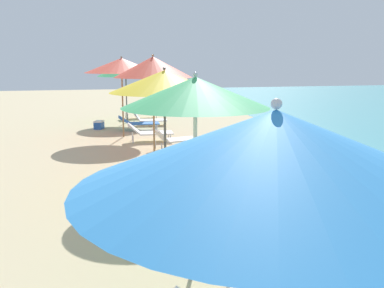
% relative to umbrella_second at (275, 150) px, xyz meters
% --- Properties ---
extents(umbrella_second, '(2.18, 2.18, 2.40)m').
position_rel_umbrella_second_xyz_m(umbrella_second, '(0.00, 0.00, 0.00)').
color(umbrella_second, silver).
rests_on(umbrella_second, ground).
extents(umbrella_third, '(1.81, 1.81, 2.45)m').
position_rel_umbrella_second_xyz_m(umbrella_third, '(0.29, 3.02, 0.08)').
color(umbrella_third, silver).
rests_on(umbrella_third, ground).
extents(lounger_third_shoreside, '(1.62, 0.96, 0.60)m').
position_rel_umbrella_second_xyz_m(lounger_third_shoreside, '(1.10, 4.28, -1.83)').
color(lounger_third_shoreside, white).
rests_on(lounger_third_shoreside, ground).
extents(lounger_third_inland, '(1.54, 0.60, 0.55)m').
position_rel_umbrella_second_xyz_m(lounger_third_inland, '(1.00, 1.83, -1.82)').
color(lounger_third_inland, white).
rests_on(lounger_third_inland, ground).
extents(umbrella_fourth, '(2.20, 2.20, 2.44)m').
position_rel_umbrella_second_xyz_m(umbrella_fourth, '(0.50, 6.50, 0.04)').
color(umbrella_fourth, '#4C4C51').
rests_on(umbrella_fourth, ground).
extents(lounger_fourth_shoreside, '(1.61, 0.86, 0.53)m').
position_rel_umbrella_second_xyz_m(lounger_fourth_shoreside, '(1.46, 7.51, -1.85)').
color(lounger_fourth_shoreside, white).
rests_on(lounger_fourth_shoreside, ground).
extents(lounger_fourth_inland, '(1.42, 0.94, 0.56)m').
position_rel_umbrella_second_xyz_m(lounger_fourth_inland, '(1.16, 5.53, -1.84)').
color(lounger_fourth_inland, yellow).
rests_on(lounger_fourth_inland, ground).
extents(umbrella_fifth, '(2.05, 2.05, 2.72)m').
position_rel_umbrella_second_xyz_m(umbrella_fifth, '(0.67, 9.26, 0.27)').
color(umbrella_fifth, olive).
rests_on(umbrella_fifth, ground).
extents(lounger_fifth_shoreside, '(1.44, 0.89, 0.61)m').
position_rel_umbrella_second_xyz_m(lounger_fifth_shoreside, '(1.43, 10.28, -1.82)').
color(lounger_fifth_shoreside, white).
rests_on(lounger_fifth_shoreside, ground).
extents(umbrella_sixth, '(2.45, 2.45, 2.69)m').
position_rel_umbrella_second_xyz_m(umbrella_sixth, '(0.10, 12.59, 0.27)').
color(umbrella_sixth, olive).
rests_on(umbrella_sixth, ground).
extents(lounger_sixth_shoreside, '(1.51, 0.70, 0.54)m').
position_rel_umbrella_second_xyz_m(lounger_sixth_shoreside, '(0.73, 13.82, -1.82)').
color(lounger_sixth_shoreside, blue).
rests_on(lounger_sixth_shoreside, ground).
extents(lounger_sixth_inland, '(1.47, 0.77, 0.58)m').
position_rel_umbrella_second_xyz_m(lounger_sixth_inland, '(0.85, 11.60, -1.81)').
color(lounger_sixth_inland, white).
rests_on(lounger_sixth_inland, ground).
extents(umbrella_farthest, '(2.34, 2.34, 2.56)m').
position_rel_umbrella_second_xyz_m(umbrella_farthest, '(0.50, 16.01, 0.08)').
color(umbrella_farthest, '#4C4C51').
rests_on(umbrella_farthest, ground).
extents(lounger_farthest_shoreside, '(1.59, 0.81, 0.60)m').
position_rel_umbrella_second_xyz_m(lounger_farthest_shoreside, '(1.15, 17.19, -1.81)').
color(lounger_farthest_shoreside, white).
rests_on(lounger_farthest_shoreside, ground).
extents(lounger_farthest_inland, '(1.44, 0.79, 0.62)m').
position_rel_umbrella_second_xyz_m(lounger_farthest_inland, '(1.25, 14.99, -1.85)').
color(lounger_farthest_inland, white).
rests_on(lounger_farthest_inland, ground).
extents(person_walking_near, '(0.42, 0.37, 1.65)m').
position_rel_umbrella_second_xyz_m(person_walking_near, '(3.79, 19.44, -1.12)').
color(person_walking_near, '#3F9972').
rests_on(person_walking_near, ground).
extents(cooler_box, '(0.42, 0.50, 0.31)m').
position_rel_umbrella_second_xyz_m(cooler_box, '(-0.68, 14.52, -1.96)').
color(cooler_box, '#2659B2').
rests_on(cooler_box, ground).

